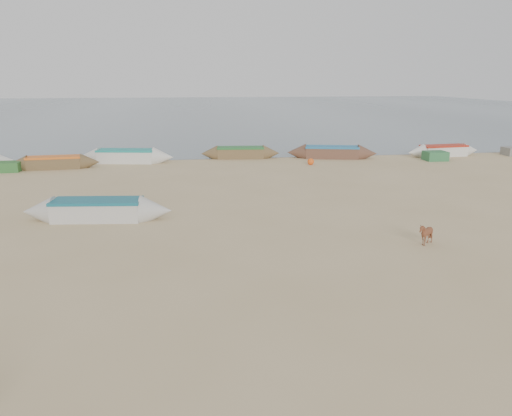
# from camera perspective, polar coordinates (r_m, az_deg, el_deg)

# --- Properties ---
(ground) EXTENTS (140.00, 140.00, 0.00)m
(ground) POSITION_cam_1_polar(r_m,az_deg,el_deg) (14.93, 2.31, -7.57)
(ground) COLOR tan
(ground) RESTS_ON ground
(sea) EXTENTS (160.00, 160.00, 0.00)m
(sea) POSITION_cam_1_polar(r_m,az_deg,el_deg) (95.77, -7.11, 11.15)
(sea) COLOR slate
(sea) RESTS_ON ground
(calf_front) EXTENTS (0.77, 0.70, 0.79)m
(calf_front) POSITION_cam_1_polar(r_m,az_deg,el_deg) (18.31, 18.83, -2.82)
(calf_front) COLOR brown
(calf_front) RESTS_ON ground
(near_canoe) EXTENTS (6.15, 1.96, 0.86)m
(near_canoe) POSITION_cam_1_polar(r_m,az_deg,el_deg) (21.35, -17.67, -0.19)
(near_canoe) COLOR beige
(near_canoe) RESTS_ON ground
(waterline_canoes) EXTENTS (56.27, 4.09, 0.94)m
(waterline_canoes) POSITION_cam_1_polar(r_m,az_deg,el_deg) (34.99, -5.38, 6.01)
(waterline_canoes) COLOR brown
(waterline_canoes) RESTS_ON ground
(beach_clutter) EXTENTS (43.88, 4.42, 0.64)m
(beach_clutter) POSITION_cam_1_polar(r_m,az_deg,el_deg) (34.71, 3.51, 5.75)
(beach_clutter) COLOR #30652D
(beach_clutter) RESTS_ON ground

